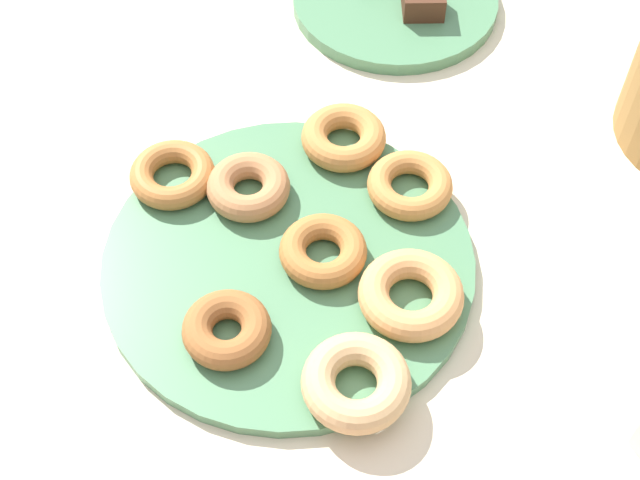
% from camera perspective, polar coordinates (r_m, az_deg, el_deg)
% --- Properties ---
extents(ground_plane, '(2.40, 2.40, 0.00)m').
position_cam_1_polar(ground_plane, '(0.87, -1.99, -1.66)').
color(ground_plane, beige).
extents(donut_plate, '(0.35, 0.35, 0.01)m').
position_cam_1_polar(donut_plate, '(0.86, -2.00, -1.40)').
color(donut_plate, '#4C7F56').
rests_on(donut_plate, ground_plane).
extents(donut_0, '(0.11, 0.11, 0.03)m').
position_cam_1_polar(donut_0, '(0.89, -4.54, 3.36)').
color(donut_0, '#B27547').
rests_on(donut_0, donut_plate).
extents(donut_1, '(0.11, 0.11, 0.03)m').
position_cam_1_polar(donut_1, '(0.80, -5.90, -5.64)').
color(donut_1, '#995B2D').
rests_on(donut_1, donut_plate).
extents(donut_2, '(0.11, 0.11, 0.03)m').
position_cam_1_polar(donut_2, '(0.82, 5.76, -3.45)').
color(donut_2, tan).
rests_on(donut_2, donut_plate).
extents(donut_3, '(0.12, 0.12, 0.03)m').
position_cam_1_polar(donut_3, '(0.77, 2.30, -8.97)').
color(donut_3, tan).
rests_on(donut_3, donut_plate).
extents(donut_4, '(0.12, 0.12, 0.03)m').
position_cam_1_polar(donut_4, '(0.84, 0.19, -0.77)').
color(donut_4, '#AD6B33').
rests_on(donut_4, donut_plate).
extents(donut_5, '(0.11, 0.11, 0.03)m').
position_cam_1_polar(donut_5, '(0.93, 1.51, 6.49)').
color(donut_5, '#BC7A3D').
rests_on(donut_5, donut_plate).
extents(donut_6, '(0.12, 0.12, 0.02)m').
position_cam_1_polar(donut_6, '(0.90, 5.69, 3.46)').
color(donut_6, '#BC7A3D').
rests_on(donut_6, donut_plate).
extents(donut_7, '(0.09, 0.09, 0.02)m').
position_cam_1_polar(donut_7, '(0.91, -9.30, 4.09)').
color(donut_7, '#AD6B33').
rests_on(donut_7, donut_plate).
extents(cake_plate, '(0.25, 0.25, 0.02)m').
position_cam_1_polar(cake_plate, '(1.13, 4.75, 14.89)').
color(cake_plate, '#4C7F56').
rests_on(cake_plate, ground_plane).
extents(brownie_far, '(0.05, 0.05, 0.03)m').
position_cam_1_polar(brownie_far, '(1.09, 6.55, 14.75)').
color(brownie_far, '#472819').
rests_on(brownie_far, cake_plate).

